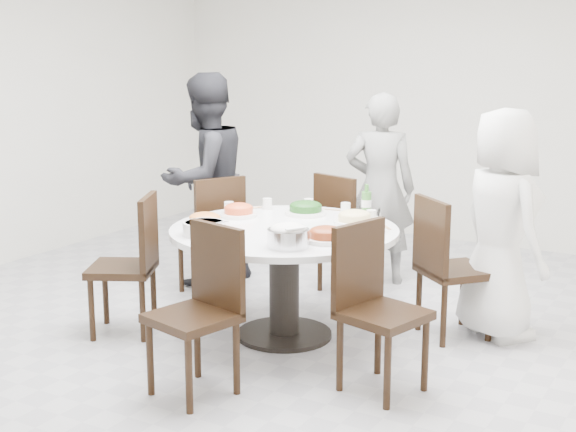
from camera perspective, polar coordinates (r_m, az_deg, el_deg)
The scene contains 22 objects.
floor at distance 5.69m, azimuth -0.01°, elevation -7.69°, with size 6.00×6.00×0.01m, color #AEADB2.
wall_back at distance 8.10m, azimuth 10.89°, elevation 8.17°, with size 6.00×0.01×2.80m, color silver.
dining_table at distance 5.34m, azimuth -0.27°, elevation -4.77°, with size 1.50×1.50×0.75m, color white.
chair_ne at distance 5.45m, azimuth 11.80°, elevation -3.60°, with size 0.42×0.42×0.95m, color black.
chair_n at distance 6.32m, azimuth 4.49°, elevation -1.21°, with size 0.42×0.42×0.95m, color black.
chair_nw at distance 6.26m, azimuth -5.61°, elevation -1.36°, with size 0.42×0.42×0.95m, color black.
chair_sw at distance 5.50m, azimuth -11.73°, elevation -3.44°, with size 0.42×0.42×0.95m, color black.
chair_s at distance 4.47m, azimuth -6.83°, elevation -6.91°, with size 0.42×0.42×0.95m, color black.
chair_se at distance 4.52m, azimuth 6.82°, elevation -6.70°, with size 0.42×0.42×0.95m, color black.
diner_right at distance 5.45m, azimuth 14.92°, elevation -0.59°, with size 0.75×0.49×1.53m, color silver.
diner_middle at distance 6.56m, azimuth 6.57°, elevation 1.95°, with size 0.57×0.37×1.56m, color black.
diner_left at distance 6.52m, azimuth -5.93°, elevation 2.59°, with size 0.83×0.65×1.71m, color black.
dish_greens at distance 5.65m, azimuth 1.26°, elevation 0.48°, with size 0.29×0.29×0.08m, color white.
dish_pale at distance 5.36m, azimuth 4.74°, elevation -0.20°, with size 0.28×0.28×0.07m, color white.
dish_orange at distance 5.59m, azimuth -3.53°, elevation 0.31°, with size 0.26×0.26×0.07m, color white.
dish_redbrown at distance 4.88m, azimuth 2.73°, elevation -1.45°, with size 0.27×0.27×0.07m, color white.
dish_tofu at distance 5.30m, azimuth -5.94°, elevation -0.40°, with size 0.27×0.27×0.07m, color white.
rice_bowl at distance 4.74m, azimuth 0.02°, elevation -1.58°, with size 0.25×0.25×0.11m, color silver.
soup_bowl at distance 5.07m, azimuth -5.97°, elevation -0.88°, with size 0.27×0.27×0.08m, color white.
beverage_bottle at distance 5.55m, azimuth 5.60°, elevation 1.06°, with size 0.07×0.07×0.24m, color #38772F.
tea_cups at distance 5.75m, azimuth 2.41°, elevation 0.71°, with size 0.07×0.07×0.08m, color white.
chopsticks at distance 5.77m, azimuth 2.93°, elevation 0.40°, with size 0.24×0.04×0.01m, color tan, non-canonical shape.
Camera 1 is at (2.70, -4.62, 1.93)m, focal length 50.00 mm.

